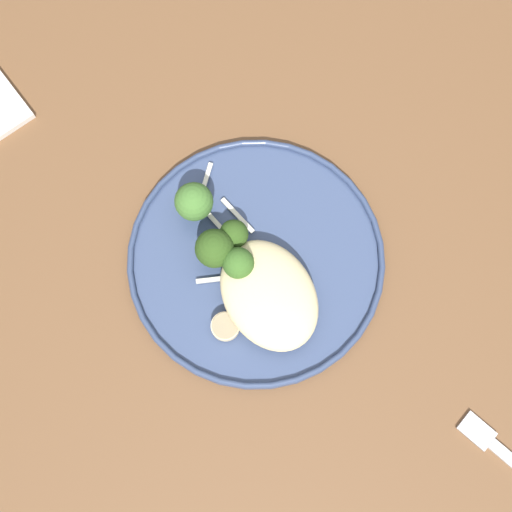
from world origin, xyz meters
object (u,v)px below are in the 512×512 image
at_px(seared_scallop_rear_pale, 225,326).
at_px(broccoli_floret_small_sprig, 234,234).
at_px(broccoli_floret_tall_stalk, 239,263).
at_px(seared_scallop_front_small, 283,266).
at_px(dinner_plate, 256,259).
at_px(seared_scallop_right_edge, 232,280).
at_px(broccoli_floret_rear_charred, 194,202).
at_px(broccoli_floret_left_leaning, 214,249).
at_px(seared_scallop_half_hidden, 264,303).

xyz_separation_m(seared_scallop_rear_pale, broccoli_floret_small_sprig, (-0.08, 0.06, 0.02)).
bearing_deg(broccoli_floret_tall_stalk, broccoli_floret_small_sprig, 161.10).
xyz_separation_m(seared_scallop_front_small, broccoli_floret_small_sprig, (-0.05, -0.03, 0.02)).
distance_m(dinner_plate, broccoli_floret_tall_stalk, 0.04).
bearing_deg(seared_scallop_right_edge, seared_scallop_rear_pale, -37.09).
xyz_separation_m(broccoli_floret_tall_stalk, broccoli_floret_small_sprig, (-0.03, 0.01, -0.01)).
bearing_deg(broccoli_floret_tall_stalk, broccoli_floret_rear_charred, -173.40).
relative_size(seared_scallop_rear_pale, broccoli_floret_rear_charred, 0.54).
xyz_separation_m(seared_scallop_right_edge, broccoli_floret_tall_stalk, (-0.01, 0.01, 0.02)).
relative_size(dinner_plate, broccoli_floret_small_sprig, 6.35).
bearing_deg(seared_scallop_front_small, dinner_plate, -140.67).
xyz_separation_m(seared_scallop_front_small, broccoli_floret_left_leaning, (-0.05, -0.06, 0.02)).
relative_size(broccoli_floret_rear_charred, broccoli_floret_left_leaning, 0.99).
distance_m(broccoli_floret_tall_stalk, broccoli_floret_small_sprig, 0.04).
relative_size(seared_scallop_half_hidden, broccoli_floret_left_leaning, 0.52).
xyz_separation_m(seared_scallop_half_hidden, seared_scallop_right_edge, (-0.04, -0.02, 0.00)).
distance_m(broccoli_floret_left_leaning, broccoli_floret_small_sprig, 0.03).
bearing_deg(seared_scallop_half_hidden, dinner_plate, 160.55).
relative_size(seared_scallop_half_hidden, seared_scallop_front_small, 1.35).
xyz_separation_m(dinner_plate, broccoli_floret_rear_charred, (-0.08, -0.03, 0.04)).
height_order(seared_scallop_half_hidden, broccoli_floret_left_leaning, broccoli_floret_left_leaning).
relative_size(seared_scallop_right_edge, broccoli_floret_left_leaning, 0.42).
distance_m(seared_scallop_front_small, broccoli_floret_rear_charred, 0.12).
bearing_deg(seared_scallop_half_hidden, seared_scallop_right_edge, -155.81).
height_order(seared_scallop_half_hidden, broccoli_floret_rear_charred, broccoli_floret_rear_charred).
xyz_separation_m(seared_scallop_rear_pale, broccoli_floret_rear_charred, (-0.13, 0.03, 0.03)).
bearing_deg(seared_scallop_half_hidden, broccoli_floret_tall_stalk, -173.91).
xyz_separation_m(dinner_plate, seared_scallop_front_small, (0.02, 0.02, 0.01)).
distance_m(dinner_plate, broccoli_floret_left_leaning, 0.06).
bearing_deg(dinner_plate, broccoli_floret_rear_charred, -157.86).
relative_size(dinner_plate, broccoli_floret_rear_charred, 5.03).
xyz_separation_m(seared_scallop_half_hidden, broccoli_floret_rear_charred, (-0.13, -0.01, 0.03)).
bearing_deg(seared_scallop_front_small, broccoli_floret_small_sprig, -149.07).
xyz_separation_m(seared_scallop_front_small, broccoli_floret_rear_charred, (-0.11, -0.05, 0.02)).
bearing_deg(broccoli_floret_small_sprig, broccoli_floret_rear_charred, -157.88).
bearing_deg(seared_scallop_front_small, broccoli_floret_left_leaning, -128.88).
bearing_deg(dinner_plate, seared_scallop_right_edge, -72.45).
bearing_deg(seared_scallop_rear_pale, broccoli_floret_left_leaning, 159.10).
distance_m(seared_scallop_rear_pale, broccoli_floret_left_leaning, 0.08).
height_order(seared_scallop_half_hidden, broccoli_floret_tall_stalk, broccoli_floret_tall_stalk).
xyz_separation_m(seared_scallop_half_hidden, broccoli_floret_tall_stalk, (-0.05, -0.00, 0.03)).
xyz_separation_m(broccoli_floret_left_leaning, broccoli_floret_small_sprig, (-0.01, 0.03, -0.01)).
relative_size(seared_scallop_half_hidden, seared_scallop_rear_pale, 0.97).
xyz_separation_m(dinner_plate, seared_scallop_rear_pale, (0.05, -0.07, 0.01)).
height_order(seared_scallop_front_small, seared_scallop_right_edge, same).
distance_m(dinner_plate, broccoli_floret_rear_charred, 0.09).
bearing_deg(broccoli_floret_rear_charred, broccoli_floret_small_sprig, 22.12).
xyz_separation_m(seared_scallop_rear_pale, seared_scallop_right_edge, (-0.04, 0.03, 0.00)).
xyz_separation_m(broccoli_floret_tall_stalk, broccoli_floret_rear_charred, (-0.09, -0.01, -0.00)).
relative_size(dinner_plate, broccoli_floret_tall_stalk, 5.29).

